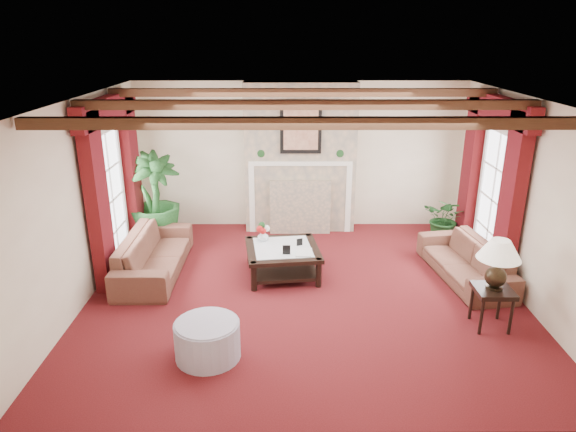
{
  "coord_description": "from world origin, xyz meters",
  "views": [
    {
      "loc": [
        -0.25,
        -6.55,
        3.49
      ],
      "look_at": [
        -0.23,
        0.4,
        1.01
      ],
      "focal_mm": 32.0,
      "sensor_mm": 36.0,
      "label": 1
    }
  ],
  "objects_px": {
    "coffee_table": "(283,261)",
    "ottoman": "(208,340)",
    "sofa_right": "(466,255)",
    "side_table": "(491,307)",
    "sofa_left": "(154,248)",
    "potted_palm": "(156,218)"
  },
  "relations": [
    {
      "from": "coffee_table",
      "to": "ottoman",
      "type": "distance_m",
      "value": 2.28
    },
    {
      "from": "sofa_right",
      "to": "side_table",
      "type": "height_order",
      "value": "sofa_right"
    },
    {
      "from": "sofa_left",
      "to": "coffee_table",
      "type": "bearing_deg",
      "value": -92.49
    },
    {
      "from": "sofa_right",
      "to": "side_table",
      "type": "relative_size",
      "value": 3.72
    },
    {
      "from": "sofa_left",
      "to": "potted_palm",
      "type": "xyz_separation_m",
      "value": [
        -0.25,
        1.22,
        0.04
      ]
    },
    {
      "from": "sofa_left",
      "to": "ottoman",
      "type": "distance_m",
      "value": 2.48
    },
    {
      "from": "sofa_right",
      "to": "sofa_left",
      "type": "bearing_deg",
      "value": -100.51
    },
    {
      "from": "sofa_left",
      "to": "ottoman",
      "type": "bearing_deg",
      "value": -153.0
    },
    {
      "from": "side_table",
      "to": "ottoman",
      "type": "distance_m",
      "value": 3.5
    },
    {
      "from": "sofa_left",
      "to": "side_table",
      "type": "relative_size",
      "value": 3.94
    },
    {
      "from": "coffee_table",
      "to": "side_table",
      "type": "height_order",
      "value": "side_table"
    },
    {
      "from": "coffee_table",
      "to": "side_table",
      "type": "xyz_separation_m",
      "value": [
        2.61,
        -1.49,
        0.05
      ]
    },
    {
      "from": "sofa_right",
      "to": "potted_palm",
      "type": "xyz_separation_m",
      "value": [
        -4.96,
        1.42,
        0.07
      ]
    },
    {
      "from": "sofa_left",
      "to": "side_table",
      "type": "distance_m",
      "value": 4.84
    },
    {
      "from": "sofa_left",
      "to": "potted_palm",
      "type": "height_order",
      "value": "potted_palm"
    },
    {
      "from": "sofa_left",
      "to": "sofa_right",
      "type": "distance_m",
      "value": 4.71
    },
    {
      "from": "sofa_right",
      "to": "side_table",
      "type": "bearing_deg",
      "value": -13.46
    },
    {
      "from": "coffee_table",
      "to": "sofa_left",
      "type": "bearing_deg",
      "value": 170.5
    },
    {
      "from": "potted_palm",
      "to": "sofa_left",
      "type": "bearing_deg",
      "value": -78.34
    },
    {
      "from": "potted_palm",
      "to": "coffee_table",
      "type": "distance_m",
      "value": 2.58
    },
    {
      "from": "ottoman",
      "to": "sofa_right",
      "type": "bearing_deg",
      "value": 29.3
    },
    {
      "from": "ottoman",
      "to": "potted_palm",
      "type": "bearing_deg",
      "value": 111.98
    }
  ]
}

